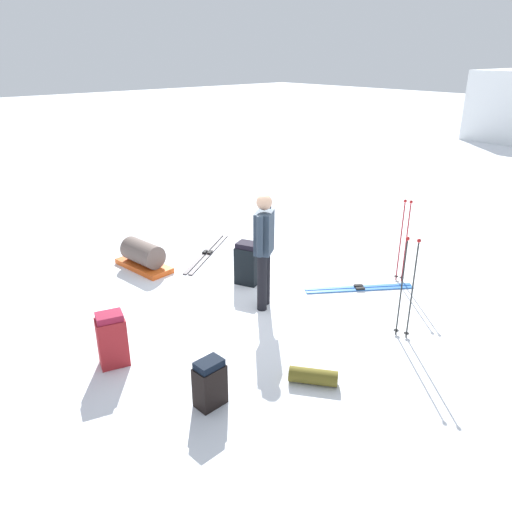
{
  "coord_description": "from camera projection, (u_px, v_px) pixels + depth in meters",
  "views": [
    {
      "loc": [
        4.98,
        -4.46,
        3.48
      ],
      "look_at": [
        0.0,
        0.0,
        0.7
      ],
      "focal_mm": 34.64,
      "sensor_mm": 36.0,
      "label": 1
    }
  ],
  "objects": [
    {
      "name": "ski_pair_near",
      "position": [
        207.0,
        253.0,
        9.16
      ],
      "size": [
        1.23,
        1.74,
        0.05
      ],
      "color": "black",
      "rests_on": "ground_plane"
    },
    {
      "name": "backpack_large_dark",
      "position": [
        247.0,
        263.0,
        7.89
      ],
      "size": [
        0.44,
        0.39,
        0.7
      ],
      "color": "black",
      "rests_on": "ground_plane"
    },
    {
      "name": "ground_plane",
      "position": [
        256.0,
        298.0,
        7.51
      ],
      "size": [
        80.0,
        80.0,
        0.0
      ],
      "primitive_type": "plane",
      "color": "white"
    },
    {
      "name": "ski_poles_planted_far",
      "position": [
        408.0,
        284.0,
        6.23
      ],
      "size": [
        0.2,
        0.11,
        1.38
      ],
      "color": "black",
      "rests_on": "ground_plane"
    },
    {
      "name": "gear_sled",
      "position": [
        143.0,
        256.0,
        8.47
      ],
      "size": [
        1.13,
        0.56,
        0.49
      ],
      "color": "#DD5319",
      "rests_on": "ground_plane"
    },
    {
      "name": "skier_standing",
      "position": [
        264.0,
        246.0,
        6.92
      ],
      "size": [
        0.37,
        0.49,
        1.7
      ],
      "color": "black",
      "rests_on": "ground_plane"
    },
    {
      "name": "backpack_bright",
      "position": [
        112.0,
        340.0,
        5.81
      ],
      "size": [
        0.34,
        0.39,
        0.68
      ],
      "color": "maroon",
      "rests_on": "ground_plane"
    },
    {
      "name": "ski_poles_planted_near",
      "position": [
        404.0,
        237.0,
        7.82
      ],
      "size": [
        0.16,
        0.1,
        1.37
      ],
      "color": "maroon",
      "rests_on": "ground_plane"
    },
    {
      "name": "backpack_small_spare",
      "position": [
        210.0,
        383.0,
        5.16
      ],
      "size": [
        0.23,
        0.33,
        0.55
      ],
      "color": "black",
      "rests_on": "ground_plane"
    },
    {
      "name": "ski_pair_far",
      "position": [
        359.0,
        288.0,
        7.8
      ],
      "size": [
        1.14,
        1.51,
        0.05
      ],
      "color": "#265FAD",
      "rests_on": "ground_plane"
    },
    {
      "name": "sleeping_mat_rolled",
      "position": [
        313.0,
        376.0,
        5.56
      ],
      "size": [
        0.55,
        0.47,
        0.18
      ],
      "primitive_type": "cylinder",
      "rotation": [
        0.0,
        1.57,
        0.64
      ],
      "color": "brown",
      "rests_on": "ground_plane"
    }
  ]
}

